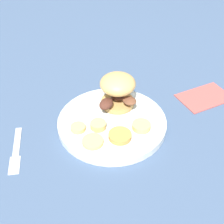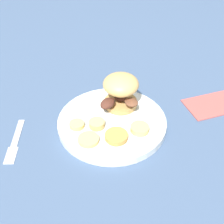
% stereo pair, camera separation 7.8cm
% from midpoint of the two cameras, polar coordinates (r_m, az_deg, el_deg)
% --- Properties ---
extents(ground_plane, '(4.00, 4.00, 0.00)m').
position_cam_midpoint_polar(ground_plane, '(0.81, 2.75, -2.64)').
color(ground_plane, '#3D5170').
extents(dinner_plate, '(0.28, 0.28, 0.02)m').
position_cam_midpoint_polar(dinner_plate, '(0.81, 2.78, -2.01)').
color(dinner_plate, silver).
rests_on(dinner_plate, ground_plane).
extents(sandwich, '(0.11, 0.12, 0.09)m').
position_cam_midpoint_polar(sandwich, '(0.81, 4.31, 3.95)').
color(sandwich, tan).
rests_on(sandwich, dinner_plate).
extents(potato_round_0, '(0.04, 0.04, 0.02)m').
position_cam_midpoint_polar(potato_round_0, '(0.77, 0.09, -2.29)').
color(potato_round_0, '#DBB766').
rests_on(potato_round_0, dinner_plate).
extents(potato_round_1, '(0.05, 0.05, 0.01)m').
position_cam_midpoint_polar(potato_round_1, '(0.74, -1.30, -5.18)').
color(potato_round_1, '#DBB766').
rests_on(potato_round_1, dinner_plate).
extents(potato_round_2, '(0.06, 0.06, 0.01)m').
position_cam_midpoint_polar(potato_round_2, '(0.75, 3.82, -4.58)').
color(potato_round_2, '#BC8942').
rests_on(potato_round_2, dinner_plate).
extents(potato_round_3, '(0.05, 0.05, 0.01)m').
position_cam_midpoint_polar(potato_round_3, '(0.77, 8.01, -3.13)').
color(potato_round_3, '#DBB766').
rests_on(potato_round_3, dinner_plate).
extents(potato_round_4, '(0.04, 0.04, 0.01)m').
position_cam_midpoint_polar(potato_round_4, '(0.78, -3.60, -2.45)').
color(potato_round_4, '#DBB766').
rests_on(potato_round_4, dinner_plate).
extents(fork, '(0.12, 0.12, 0.00)m').
position_cam_midpoint_polar(fork, '(0.79, -14.63, -5.31)').
color(fork, silver).
rests_on(fork, ground_plane).
extents(napkin, '(0.15, 0.18, 0.01)m').
position_cam_midpoint_polar(napkin, '(0.93, 20.17, 1.20)').
color(napkin, '#B24C47').
rests_on(napkin, ground_plane).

